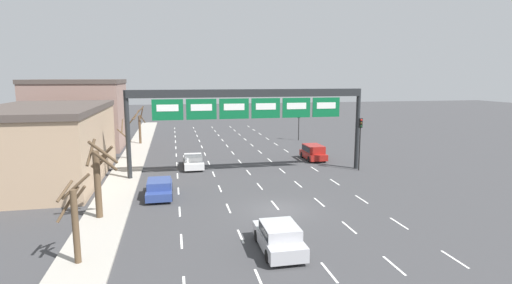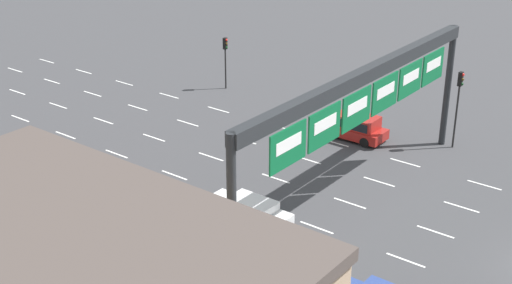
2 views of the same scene
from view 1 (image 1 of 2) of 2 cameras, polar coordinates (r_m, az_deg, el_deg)
The scene contains 16 objects.
ground_plane at distance 27.54m, azimuth 3.25°, elevation -9.64°, with size 220.00×220.00×0.00m, color #3D3D3F.
sidewalk_left at distance 27.03m, azimuth -20.99°, elevation -10.47°, with size 2.80×110.00×0.15m.
lane_dashes at distance 40.24m, azimuth -1.75°, elevation -3.53°, with size 13.32×67.00×0.01m.
sign_gantry at distance 36.28m, azimuth -0.94°, elevation 5.58°, with size 21.81×0.70×7.83m.
building_near at distance 38.91m, azimuth -27.81°, elevation -0.19°, with size 9.28×16.90×6.48m.
building_far at distance 54.90m, azimuth -23.97°, elevation 3.67°, with size 10.78×10.28×8.63m.
car_silver at distance 21.19m, azimuth 3.31°, elevation -13.31°, with size 1.94×4.30×1.49m.
car_blue at distance 31.02m, azimuth -13.63°, elevation -6.32°, with size 1.90×4.51×1.34m.
suv_red at distance 43.85m, azimuth 8.20°, elevation -1.35°, with size 1.93×3.98×1.63m.
car_white at distance 40.18m, azimuth -8.96°, elevation -2.65°, with size 1.91×4.78×1.29m.
traffic_light_near_gantry at distance 56.83m, azimuth 6.15°, elevation 3.19°, with size 0.30×0.35×4.11m.
traffic_light_mid_block at distance 39.29m, azimuth 14.67°, elevation 1.16°, with size 0.30×0.35×5.05m.
tree_bare_closest at distance 21.02m, azimuth -24.50°, elevation -9.91°, with size 1.57×1.13×4.21m.
tree_bare_second at distance 45.40m, azimuth -17.90°, elevation 0.42°, with size 1.77×1.79×4.36m.
tree_bare_third at distance 26.79m, azimuth -21.57°, elevation -4.50°, with size 2.01×2.40×5.11m.
tree_bare_furthest at distance 55.37m, azimuth -16.28°, elevation 2.29°, with size 1.90×1.90×4.93m.
Camera 1 is at (-6.83, -25.14, 8.92)m, focal length 28.00 mm.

